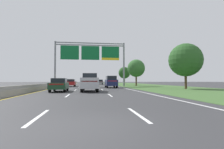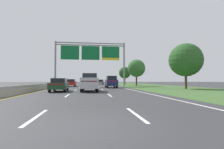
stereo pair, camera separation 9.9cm
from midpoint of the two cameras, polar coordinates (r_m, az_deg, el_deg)
name	(u,v)px [view 2 (the right image)]	position (r m, az deg, el deg)	size (l,w,h in m)	color
ground_plane	(89,86)	(40.24, -7.35, -3.77)	(220.00, 220.00, 0.00)	#333335
lane_striping	(89,86)	(39.79, -7.35, -3.79)	(11.96, 106.00, 0.01)	white
grass_verge_right	(149,86)	(42.59, 11.81, -3.63)	(14.00, 110.00, 0.02)	#3D602D
median_barrier_concrete	(59,85)	(40.77, -16.68, -3.19)	(0.60, 110.00, 0.85)	#99968E
overhead_sign_gantry	(91,55)	(38.45, -6.86, 6.31)	(15.06, 0.42, 9.60)	gray
pickup_truck_silver	(90,82)	(21.63, -7.11, -2.55)	(2.10, 5.44, 2.20)	#B2B5BA
car_navy_right_lane_suv	(111,82)	(31.61, -0.21, -2.31)	(1.95, 4.72, 2.11)	#161E47
car_red_left_lane_sedan	(71,83)	(39.38, -12.95, -2.59)	(1.85, 4.41, 1.57)	maroon
car_darkgreen_left_lane_sedan	(59,85)	(21.81, -16.56, -3.16)	(1.89, 4.43, 1.57)	#193D23
car_grey_right_lane_sedan	(101,82)	(57.43, -3.68, -2.40)	(1.88, 4.42, 1.57)	slate
roadside_tree_near	(186,60)	(29.78, 22.78, 4.34)	(5.15, 5.15, 7.07)	#4C3823
roadside_tree_mid	(136,68)	(42.15, 7.96, 2.02)	(4.16, 4.16, 6.29)	#4C3823
roadside_tree_far	(125,73)	(52.43, 4.19, 0.55)	(3.48, 3.48, 5.32)	#4C3823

